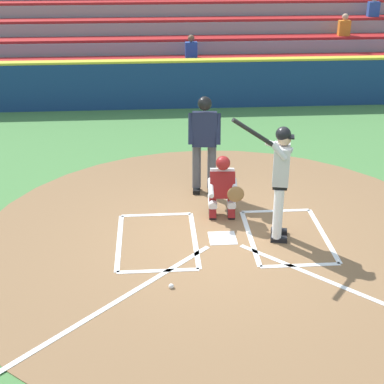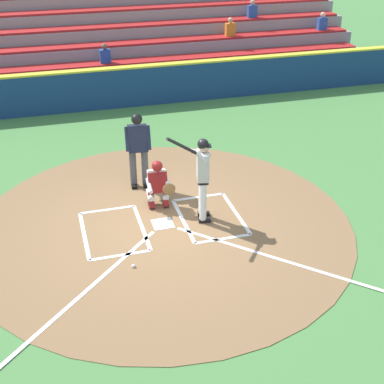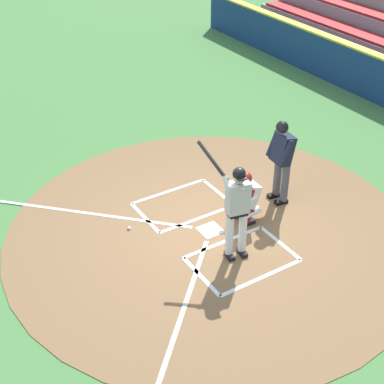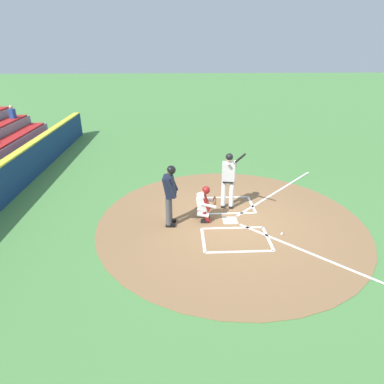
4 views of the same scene
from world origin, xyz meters
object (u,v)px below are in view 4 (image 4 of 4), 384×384
batter (229,177)px  baseball (282,234)px  plate_umpire (170,192)px  catcher (205,203)px

batter → baseball: size_ratio=28.76×
baseball → batter: bearing=-143.0°
plate_umpire → baseball: (0.74, 3.14, -1.04)m
batter → plate_umpire: 2.09m
batter → baseball: bearing=37.0°
plate_umpire → batter: bearing=118.3°
plate_umpire → baseball: bearing=76.8°
catcher → baseball: catcher is taller
catcher → plate_umpire: plate_umpire is taller
plate_umpire → catcher: bearing=102.3°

